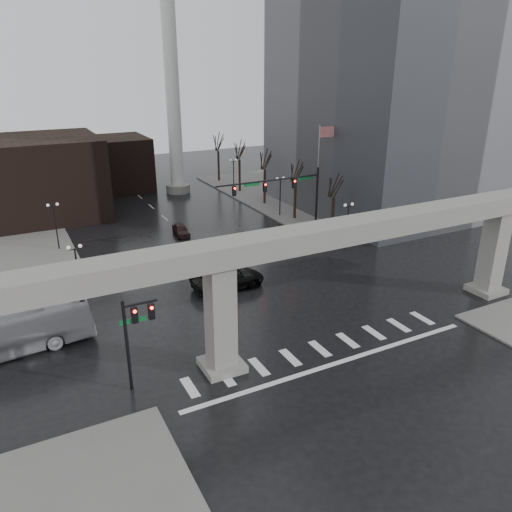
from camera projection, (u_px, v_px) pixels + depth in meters
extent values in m
plane|color=black|center=(312.00, 342.00, 35.57)|extent=(160.00, 160.00, 0.00)
cube|color=slate|center=(324.00, 191.00, 76.44)|extent=(28.00, 36.00, 0.15)
cube|color=gray|center=(317.00, 236.00, 32.65)|extent=(48.00, 2.20, 1.40)
cube|color=gray|center=(221.00, 319.00, 31.24)|extent=(1.60, 1.60, 7.30)
cube|color=gray|center=(493.00, 253.00, 41.96)|extent=(1.60, 1.60, 7.30)
cube|color=gray|center=(222.00, 365.00, 32.48)|extent=(2.60, 2.60, 0.50)
cube|color=gray|center=(486.00, 289.00, 43.20)|extent=(2.60, 2.60, 0.50)
cube|color=slate|center=(393.00, 41.00, 61.40)|extent=(22.00, 26.00, 42.00)
cube|color=black|center=(35.00, 178.00, 62.45)|extent=(16.00, 14.00, 10.00)
cube|color=black|center=(114.00, 164.00, 76.22)|extent=(10.00, 10.00, 8.00)
cylinder|color=silver|center=(172.00, 89.00, 70.68)|extent=(2.00, 2.00, 30.00)
cylinder|color=gray|center=(178.00, 188.00, 75.94)|extent=(3.60, 3.60, 1.20)
cylinder|color=black|center=(316.00, 203.00, 55.14)|extent=(0.24, 0.24, 8.00)
cylinder|color=black|center=(269.00, 181.00, 51.39)|extent=(12.00, 0.18, 0.18)
cube|color=black|center=(294.00, 184.00, 52.92)|extent=(0.35, 0.30, 1.00)
cube|color=black|center=(265.00, 187.00, 51.42)|extent=(0.35, 0.30, 1.00)
cube|color=black|center=(234.00, 191.00, 49.92)|extent=(0.35, 0.30, 1.00)
sphere|color=#FF0C05|center=(295.00, 181.00, 52.66)|extent=(0.20, 0.20, 0.20)
cube|color=#0D5C2B|center=(306.00, 178.00, 53.40)|extent=(1.80, 0.05, 0.35)
cube|color=#0D5C2B|center=(252.00, 184.00, 50.61)|extent=(1.80, 0.05, 0.35)
cylinder|color=black|center=(127.00, 346.00, 29.40)|extent=(0.20, 0.20, 6.00)
cylinder|color=black|center=(140.00, 303.00, 28.88)|extent=(2.00, 0.14, 0.14)
cube|color=black|center=(134.00, 315.00, 28.94)|extent=(0.35, 0.30, 1.00)
cube|color=black|center=(151.00, 311.00, 29.37)|extent=(0.35, 0.30, 1.00)
cube|color=#0D5C2B|center=(133.00, 321.00, 29.03)|extent=(1.60, 0.05, 0.30)
cylinder|color=silver|center=(318.00, 178.00, 57.99)|extent=(0.12, 0.12, 12.00)
cube|color=red|center=(327.00, 132.00, 56.52)|extent=(2.00, 0.03, 1.20)
cylinder|color=black|center=(347.00, 228.00, 52.05)|extent=(0.14, 0.14, 4.80)
cube|color=black|center=(349.00, 207.00, 51.20)|extent=(0.90, 0.06, 0.06)
sphere|color=silver|center=(345.00, 205.00, 50.93)|extent=(0.32, 0.32, 0.32)
sphere|color=silver|center=(352.00, 204.00, 51.32)|extent=(0.32, 0.32, 0.32)
cylinder|color=black|center=(280.00, 198.00, 63.62)|extent=(0.14, 0.14, 4.80)
cube|color=black|center=(280.00, 180.00, 62.76)|extent=(0.90, 0.06, 0.06)
sphere|color=silver|center=(277.00, 179.00, 62.50)|extent=(0.32, 0.32, 0.32)
sphere|color=silver|center=(283.00, 178.00, 62.88)|extent=(0.32, 0.32, 0.32)
cylinder|color=black|center=(234.00, 177.00, 75.19)|extent=(0.14, 0.14, 4.80)
cube|color=black|center=(233.00, 161.00, 74.33)|extent=(0.90, 0.06, 0.06)
sphere|color=silver|center=(231.00, 160.00, 74.07)|extent=(0.32, 0.32, 0.32)
sphere|color=silver|center=(236.00, 160.00, 74.45)|extent=(0.32, 0.32, 0.32)
cylinder|color=black|center=(78.00, 276.00, 40.47)|extent=(0.14, 0.14, 4.80)
cube|color=black|center=(75.00, 249.00, 39.62)|extent=(0.90, 0.06, 0.06)
sphere|color=silver|center=(68.00, 248.00, 39.35)|extent=(0.32, 0.32, 0.32)
sphere|color=silver|center=(80.00, 246.00, 39.74)|extent=(0.32, 0.32, 0.32)
cylinder|color=black|center=(56.00, 228.00, 52.04)|extent=(0.14, 0.14, 4.80)
cube|color=black|center=(53.00, 207.00, 51.18)|extent=(0.90, 0.06, 0.06)
sphere|color=silver|center=(48.00, 205.00, 50.92)|extent=(0.32, 0.32, 0.32)
sphere|color=silver|center=(57.00, 204.00, 51.30)|extent=(0.32, 0.32, 0.32)
cylinder|color=black|center=(42.00, 198.00, 63.61)|extent=(0.14, 0.14, 4.80)
cube|color=black|center=(39.00, 180.00, 62.75)|extent=(0.90, 0.06, 0.06)
sphere|color=silver|center=(35.00, 179.00, 62.49)|extent=(0.32, 0.32, 0.32)
sphere|color=silver|center=(43.00, 178.00, 62.87)|extent=(0.32, 0.32, 0.32)
cylinder|color=black|center=(332.00, 218.00, 55.83)|extent=(0.34, 0.34, 4.55)
cylinder|color=black|center=(334.00, 185.00, 54.47)|extent=(0.12, 1.52, 2.98)
cylinder|color=black|center=(337.00, 187.00, 54.98)|extent=(0.83, 1.14, 2.51)
cylinder|color=black|center=(295.00, 201.00, 62.42)|extent=(0.34, 0.34, 4.66)
cylinder|color=black|center=(296.00, 171.00, 61.03)|extent=(0.12, 1.55, 3.05)
cylinder|color=black|center=(298.00, 172.00, 61.54)|extent=(0.85, 1.16, 2.57)
cylinder|color=black|center=(265.00, 187.00, 69.02)|extent=(0.34, 0.34, 4.76)
cylinder|color=black|center=(265.00, 159.00, 67.59)|extent=(0.12, 1.59, 3.11)
cylinder|color=black|center=(267.00, 160.00, 68.10)|extent=(0.86, 1.18, 2.62)
cylinder|color=black|center=(240.00, 176.00, 75.61)|extent=(0.34, 0.34, 4.87)
cylinder|color=black|center=(239.00, 149.00, 74.15)|extent=(0.12, 1.62, 3.18)
cylinder|color=black|center=(242.00, 151.00, 74.66)|extent=(0.88, 1.20, 2.68)
cylinder|color=black|center=(219.00, 166.00, 82.20)|extent=(0.34, 0.34, 4.97)
cylinder|color=black|center=(218.00, 141.00, 80.71)|extent=(0.12, 1.65, 3.25)
cylinder|color=black|center=(220.00, 142.00, 81.22)|extent=(0.89, 1.23, 2.74)
imported|color=black|center=(228.00, 278.00, 43.79)|extent=(6.54, 3.05, 1.81)
imported|color=silver|center=(0.00, 333.00, 33.50)|extent=(12.15, 3.57, 3.34)
imported|color=black|center=(181.00, 230.00, 57.10)|extent=(1.92, 3.92, 1.29)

